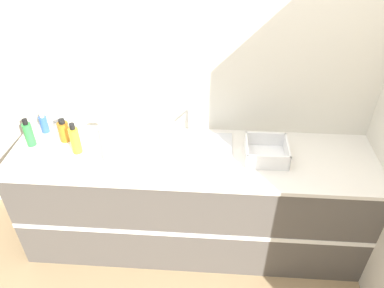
{
  "coord_description": "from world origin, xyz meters",
  "views": [
    {
      "loc": [
        0.14,
        -1.71,
        2.53
      ],
      "look_at": [
        -0.0,
        0.29,
        1.02
      ],
      "focal_mm": 35.0,
      "sensor_mm": 36.0,
      "label": 1
    }
  ],
  "objects_px": {
    "dish_rack": "(266,153)",
    "bottle_amber": "(64,131)",
    "paper_towel_roll": "(110,143)",
    "bottle_blue": "(44,124)",
    "bottle_yellow": "(75,140)",
    "sink": "(193,147)",
    "bottle_green": "(29,134)"
  },
  "relations": [
    {
      "from": "bottle_blue",
      "to": "bottle_yellow",
      "type": "distance_m",
      "value": 0.39
    },
    {
      "from": "bottle_amber",
      "to": "sink",
      "type": "bearing_deg",
      "value": -2.33
    },
    {
      "from": "sink",
      "to": "paper_towel_roll",
      "type": "relative_size",
      "value": 2.05
    },
    {
      "from": "bottle_yellow",
      "to": "bottle_amber",
      "type": "distance_m",
      "value": 0.19
    },
    {
      "from": "paper_towel_roll",
      "to": "bottle_amber",
      "type": "bearing_deg",
      "value": 154.24
    },
    {
      "from": "sink",
      "to": "bottle_blue",
      "type": "bearing_deg",
      "value": 173.34
    },
    {
      "from": "dish_rack",
      "to": "bottle_blue",
      "type": "distance_m",
      "value": 1.65
    },
    {
      "from": "sink",
      "to": "bottle_amber",
      "type": "xyz_separation_m",
      "value": [
        -0.94,
        0.04,
        0.06
      ]
    },
    {
      "from": "sink",
      "to": "bottle_green",
      "type": "distance_m",
      "value": 1.17
    },
    {
      "from": "bottle_yellow",
      "to": "bottle_amber",
      "type": "height_order",
      "value": "bottle_yellow"
    },
    {
      "from": "bottle_blue",
      "to": "paper_towel_roll",
      "type": "bearing_deg",
      "value": -25.98
    },
    {
      "from": "dish_rack",
      "to": "bottle_amber",
      "type": "relative_size",
      "value": 1.59
    },
    {
      "from": "bottle_yellow",
      "to": "bottle_green",
      "type": "distance_m",
      "value": 0.36
    },
    {
      "from": "sink",
      "to": "dish_rack",
      "type": "distance_m",
      "value": 0.51
    },
    {
      "from": "paper_towel_roll",
      "to": "bottle_yellow",
      "type": "height_order",
      "value": "paper_towel_roll"
    },
    {
      "from": "sink",
      "to": "bottle_yellow",
      "type": "bearing_deg",
      "value": -173.4
    },
    {
      "from": "sink",
      "to": "bottle_blue",
      "type": "xyz_separation_m",
      "value": [
        -1.12,
        0.13,
        0.05
      ]
    },
    {
      "from": "paper_towel_roll",
      "to": "bottle_blue",
      "type": "bearing_deg",
      "value": 154.02
    },
    {
      "from": "dish_rack",
      "to": "bottle_green",
      "type": "bearing_deg",
      "value": 178.93
    },
    {
      "from": "sink",
      "to": "dish_rack",
      "type": "relative_size",
      "value": 1.94
    },
    {
      "from": "sink",
      "to": "bottle_green",
      "type": "relative_size",
      "value": 2.54
    },
    {
      "from": "paper_towel_roll",
      "to": "bottle_blue",
      "type": "xyz_separation_m",
      "value": [
        -0.58,
        0.28,
        -0.07
      ]
    },
    {
      "from": "paper_towel_roll",
      "to": "bottle_amber",
      "type": "xyz_separation_m",
      "value": [
        -0.4,
        0.19,
        -0.06
      ]
    },
    {
      "from": "bottle_blue",
      "to": "sink",
      "type": "bearing_deg",
      "value": -6.66
    },
    {
      "from": "sink",
      "to": "bottle_yellow",
      "type": "relative_size",
      "value": 2.34
    },
    {
      "from": "bottle_yellow",
      "to": "paper_towel_roll",
      "type": "bearing_deg",
      "value": -12.62
    },
    {
      "from": "sink",
      "to": "bottle_blue",
      "type": "height_order",
      "value": "sink"
    },
    {
      "from": "bottle_yellow",
      "to": "bottle_green",
      "type": "xyz_separation_m",
      "value": [
        -0.36,
        0.06,
        -0.01
      ]
    },
    {
      "from": "paper_towel_roll",
      "to": "dish_rack",
      "type": "bearing_deg",
      "value": 4.7
    },
    {
      "from": "bottle_blue",
      "to": "bottle_amber",
      "type": "relative_size",
      "value": 0.89
    },
    {
      "from": "sink",
      "to": "paper_towel_roll",
      "type": "distance_m",
      "value": 0.58
    },
    {
      "from": "sink",
      "to": "bottle_green",
      "type": "xyz_separation_m",
      "value": [
        -1.16,
        -0.04,
        0.08
      ]
    }
  ]
}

